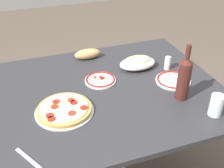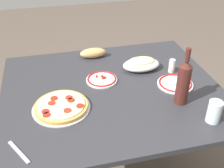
{
  "view_description": "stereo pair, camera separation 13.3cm",
  "coord_description": "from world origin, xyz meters",
  "px_view_note": "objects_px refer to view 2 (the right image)",
  "views": [
    {
      "loc": [
        -0.45,
        -1.26,
        1.64
      ],
      "look_at": [
        0.0,
        0.0,
        0.76
      ],
      "focal_mm": 44.57,
      "sensor_mm": 36.0,
      "label": 1
    },
    {
      "loc": [
        -0.32,
        -1.3,
        1.64
      ],
      "look_at": [
        0.0,
        0.0,
        0.76
      ],
      "focal_mm": 44.57,
      "sensor_mm": 36.0,
      "label": 2
    }
  ],
  "objects_px": {
    "water_glass": "(214,112)",
    "spice_shaker": "(172,66)",
    "baked_pasta_dish": "(141,64)",
    "bread_loaf": "(93,53)",
    "pepperoni_pizza": "(61,106)",
    "wine_bottle": "(183,81)",
    "dining_table": "(112,103)",
    "side_plate_far": "(175,84)",
    "side_plate_near": "(102,79)"
  },
  "relations": [
    {
      "from": "water_glass",
      "to": "spice_shaker",
      "type": "height_order",
      "value": "water_glass"
    },
    {
      "from": "baked_pasta_dish",
      "to": "bread_loaf",
      "type": "relative_size",
      "value": 1.32
    },
    {
      "from": "spice_shaker",
      "to": "pepperoni_pizza",
      "type": "bearing_deg",
      "value": -163.16
    },
    {
      "from": "wine_bottle",
      "to": "water_glass",
      "type": "bearing_deg",
      "value": -64.83
    },
    {
      "from": "water_glass",
      "to": "dining_table",
      "type": "bearing_deg",
      "value": 136.26
    },
    {
      "from": "bread_loaf",
      "to": "spice_shaker",
      "type": "height_order",
      "value": "spice_shaker"
    },
    {
      "from": "spice_shaker",
      "to": "side_plate_far",
      "type": "bearing_deg",
      "value": -104.93
    },
    {
      "from": "side_plate_far",
      "to": "bread_loaf",
      "type": "xyz_separation_m",
      "value": [
        -0.41,
        0.46,
        0.03
      ]
    },
    {
      "from": "wine_bottle",
      "to": "bread_loaf",
      "type": "height_order",
      "value": "wine_bottle"
    },
    {
      "from": "baked_pasta_dish",
      "to": "spice_shaker",
      "type": "height_order",
      "value": "spice_shaker"
    },
    {
      "from": "baked_pasta_dish",
      "to": "wine_bottle",
      "type": "relative_size",
      "value": 0.75
    },
    {
      "from": "pepperoni_pizza",
      "to": "spice_shaker",
      "type": "bearing_deg",
      "value": 16.84
    },
    {
      "from": "water_glass",
      "to": "bread_loaf",
      "type": "xyz_separation_m",
      "value": [
        -0.45,
        0.8,
        -0.02
      ]
    },
    {
      "from": "water_glass",
      "to": "side_plate_far",
      "type": "distance_m",
      "value": 0.35
    },
    {
      "from": "side_plate_far",
      "to": "pepperoni_pizza",
      "type": "bearing_deg",
      "value": -174.1
    },
    {
      "from": "side_plate_near",
      "to": "spice_shaker",
      "type": "relative_size",
      "value": 2.17
    },
    {
      "from": "pepperoni_pizza",
      "to": "bread_loaf",
      "type": "relative_size",
      "value": 1.68
    },
    {
      "from": "side_plate_near",
      "to": "side_plate_far",
      "type": "distance_m",
      "value": 0.44
    },
    {
      "from": "dining_table",
      "to": "water_glass",
      "type": "distance_m",
      "value": 0.6
    },
    {
      "from": "dining_table",
      "to": "side_plate_far",
      "type": "relative_size",
      "value": 5.97
    },
    {
      "from": "dining_table",
      "to": "spice_shaker",
      "type": "relative_size",
      "value": 14.45
    },
    {
      "from": "side_plate_near",
      "to": "side_plate_far",
      "type": "bearing_deg",
      "value": -19.93
    },
    {
      "from": "dining_table",
      "to": "spice_shaker",
      "type": "height_order",
      "value": "spice_shaker"
    },
    {
      "from": "side_plate_near",
      "to": "side_plate_far",
      "type": "xyz_separation_m",
      "value": [
        0.41,
        -0.15,
        -0.0
      ]
    },
    {
      "from": "wine_bottle",
      "to": "water_glass",
      "type": "height_order",
      "value": "wine_bottle"
    },
    {
      "from": "side_plate_far",
      "to": "baked_pasta_dish",
      "type": "bearing_deg",
      "value": 122.2
    },
    {
      "from": "baked_pasta_dish",
      "to": "side_plate_near",
      "type": "relative_size",
      "value": 1.27
    },
    {
      "from": "baked_pasta_dish",
      "to": "bread_loaf",
      "type": "bearing_deg",
      "value": 138.62
    },
    {
      "from": "pepperoni_pizza",
      "to": "side_plate_far",
      "type": "height_order",
      "value": "pepperoni_pizza"
    },
    {
      "from": "water_glass",
      "to": "side_plate_far",
      "type": "height_order",
      "value": "water_glass"
    },
    {
      "from": "dining_table",
      "to": "baked_pasta_dish",
      "type": "distance_m",
      "value": 0.32
    },
    {
      "from": "pepperoni_pizza",
      "to": "water_glass",
      "type": "xyz_separation_m",
      "value": [
        0.72,
        -0.27,
        0.04
      ]
    },
    {
      "from": "pepperoni_pizza",
      "to": "water_glass",
      "type": "bearing_deg",
      "value": -20.92
    },
    {
      "from": "baked_pasta_dish",
      "to": "water_glass",
      "type": "relative_size",
      "value": 2.09
    },
    {
      "from": "pepperoni_pizza",
      "to": "spice_shaker",
      "type": "height_order",
      "value": "spice_shaker"
    },
    {
      "from": "baked_pasta_dish",
      "to": "spice_shaker",
      "type": "relative_size",
      "value": 2.76
    },
    {
      "from": "wine_bottle",
      "to": "spice_shaker",
      "type": "bearing_deg",
      "value": 74.85
    },
    {
      "from": "dining_table",
      "to": "baked_pasta_dish",
      "type": "height_order",
      "value": "baked_pasta_dish"
    },
    {
      "from": "water_glass",
      "to": "bread_loaf",
      "type": "height_order",
      "value": "water_glass"
    },
    {
      "from": "wine_bottle",
      "to": "bread_loaf",
      "type": "bearing_deg",
      "value": 120.41
    },
    {
      "from": "pepperoni_pizza",
      "to": "bread_loaf",
      "type": "height_order",
      "value": "bread_loaf"
    },
    {
      "from": "bread_loaf",
      "to": "side_plate_far",
      "type": "bearing_deg",
      "value": -48.27
    },
    {
      "from": "side_plate_near",
      "to": "wine_bottle",
      "type": "bearing_deg",
      "value": -40.24
    },
    {
      "from": "dining_table",
      "to": "wine_bottle",
      "type": "bearing_deg",
      "value": -33.12
    },
    {
      "from": "side_plate_near",
      "to": "baked_pasta_dish",
      "type": "bearing_deg",
      "value": 14.43
    },
    {
      "from": "dining_table",
      "to": "side_plate_far",
      "type": "distance_m",
      "value": 0.39
    },
    {
      "from": "bread_loaf",
      "to": "side_plate_near",
      "type": "bearing_deg",
      "value": -90.84
    },
    {
      "from": "pepperoni_pizza",
      "to": "baked_pasta_dish",
      "type": "distance_m",
      "value": 0.61
    },
    {
      "from": "pepperoni_pizza",
      "to": "baked_pasta_dish",
      "type": "height_order",
      "value": "baked_pasta_dish"
    },
    {
      "from": "side_plate_near",
      "to": "bread_loaf",
      "type": "bearing_deg",
      "value": 89.16
    }
  ]
}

